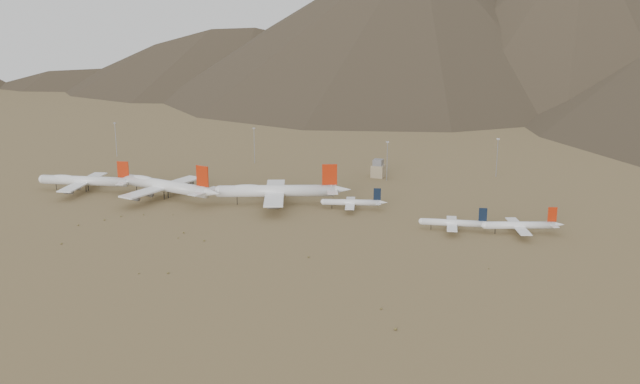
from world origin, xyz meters
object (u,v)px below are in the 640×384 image
(narrowbody_a, at_px, (353,202))
(narrowbody_b, at_px, (455,223))
(control_tower, at_px, (378,169))
(widebody_west, at_px, (85,181))
(widebody_centre, at_px, (164,185))
(widebody_east, at_px, (278,191))

(narrowbody_a, bearing_deg, narrowbody_b, -34.21)
(control_tower, bearing_deg, widebody_west, -148.26)
(widebody_centre, distance_m, narrowbody_a, 111.67)
(widebody_east, relative_size, narrowbody_b, 1.99)
(control_tower, bearing_deg, narrowbody_a, -84.33)
(narrowbody_b, height_order, control_tower, narrowbody_b)
(narrowbody_b, bearing_deg, control_tower, 113.58)
(narrowbody_a, relative_size, control_tower, 3.01)
(narrowbody_a, distance_m, control_tower, 80.12)
(narrowbody_a, bearing_deg, widebody_west, 170.03)
(narrowbody_b, bearing_deg, widebody_west, 168.77)
(narrowbody_a, distance_m, narrowbody_b, 62.88)
(widebody_east, height_order, control_tower, widebody_east)
(narrowbody_a, bearing_deg, widebody_centre, 172.12)
(widebody_east, xyz_separation_m, control_tower, (35.39, 84.50, -2.65))
(control_tower, bearing_deg, widebody_east, -112.73)
(narrowbody_a, bearing_deg, widebody_east, 170.29)
(widebody_west, height_order, narrowbody_a, widebody_west)
(widebody_east, height_order, narrowbody_a, widebody_east)
(widebody_centre, height_order, narrowbody_b, widebody_centre)
(widebody_centre, relative_size, narrowbody_a, 2.11)
(narrowbody_a, height_order, narrowbody_b, narrowbody_b)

